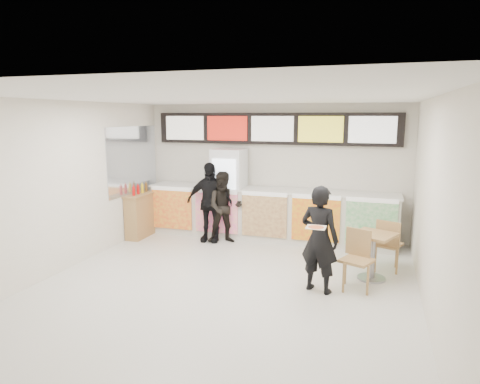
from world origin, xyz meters
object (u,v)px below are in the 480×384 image
at_px(service_counter, 268,214).
at_px(cafe_table, 373,248).
at_px(customer_left, 225,207).
at_px(condiment_ledge, 140,215).
at_px(customer_mid, 209,202).
at_px(customer_main, 319,239).
at_px(drinks_fridge, 229,193).

height_order(service_counter, cafe_table, service_counter).
relative_size(customer_left, condiment_ledge, 1.31).
xyz_separation_m(customer_left, condiment_ledge, (-1.98, -0.17, -0.27)).
distance_m(customer_left, customer_mid, 0.36).
relative_size(customer_main, condiment_ledge, 1.42).
bearing_deg(customer_main, drinks_fridge, -29.84).
xyz_separation_m(service_counter, customer_left, (-0.84, -0.54, 0.21)).
height_order(customer_mid, cafe_table, customer_mid).
relative_size(customer_main, cafe_table, 1.02).
bearing_deg(customer_left, customer_main, -64.70).
xyz_separation_m(drinks_fridge, customer_left, (0.09, -0.56, -0.22)).
bearing_deg(service_counter, customer_main, -60.35).
xyz_separation_m(drinks_fridge, customer_main, (2.40, -2.59, -0.15)).
height_order(service_counter, customer_left, customer_left).
distance_m(customer_left, cafe_table, 3.35).
xyz_separation_m(service_counter, customer_main, (1.47, -2.57, 0.27)).
bearing_deg(customer_mid, cafe_table, -23.55).
distance_m(drinks_fridge, condiment_ledge, 2.08).
distance_m(service_counter, customer_main, 2.97).
bearing_deg(customer_left, customer_mid, 156.68).
xyz_separation_m(drinks_fridge, customer_mid, (-0.25, -0.56, -0.13)).
height_order(customer_main, cafe_table, customer_main).
bearing_deg(customer_main, service_counter, -43.01).
height_order(customer_mid, condiment_ledge, customer_mid).
height_order(cafe_table, condiment_ledge, condiment_ledge).
xyz_separation_m(drinks_fridge, condiment_ledge, (-1.89, -0.73, -0.49)).
bearing_deg(customer_main, condiment_ledge, -6.16).
distance_m(customer_main, customer_left, 3.07).
bearing_deg(customer_mid, service_counter, 20.89).
distance_m(drinks_fridge, customer_mid, 0.63).
bearing_deg(customer_main, customer_mid, -20.08).
height_order(customer_main, condiment_ledge, customer_main).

